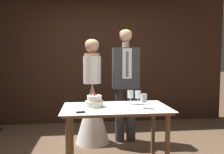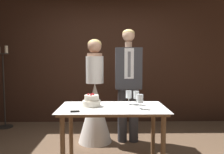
% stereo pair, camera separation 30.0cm
% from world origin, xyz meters
% --- Properties ---
extents(wall_back, '(5.43, 0.12, 2.91)m').
position_xyz_m(wall_back, '(0.00, 2.05, 1.46)').
color(wall_back, '#382116').
rests_on(wall_back, ground_plane).
extents(cake_table, '(1.31, 0.73, 0.75)m').
position_xyz_m(cake_table, '(0.07, 0.02, 0.65)').
color(cake_table, brown).
rests_on(cake_table, ground_plane).
extents(tiered_cake, '(0.23, 0.23, 0.16)m').
position_xyz_m(tiered_cake, '(-0.19, 0.07, 0.81)').
color(tiered_cake, silver).
rests_on(tiered_cake, cake_table).
extents(cake_knife, '(0.43, 0.08, 0.02)m').
position_xyz_m(cake_knife, '(-0.27, -0.23, 0.76)').
color(cake_knife, silver).
rests_on(cake_knife, cake_table).
extents(wine_glass_near, '(0.08, 0.08, 0.17)m').
position_xyz_m(wine_glass_near, '(0.39, -0.09, 0.86)').
color(wine_glass_near, silver).
rests_on(wine_glass_near, cake_table).
extents(wine_glass_middle, '(0.08, 0.08, 0.18)m').
position_xyz_m(wine_glass_middle, '(0.28, 0.18, 0.87)').
color(wine_glass_middle, silver).
rests_on(wine_glass_middle, cake_table).
extents(wine_glass_far, '(0.07, 0.07, 0.18)m').
position_xyz_m(wine_glass_far, '(0.38, 0.16, 0.87)').
color(wine_glass_far, silver).
rests_on(wine_glass_far, cake_table).
extents(bride, '(0.54, 0.54, 1.65)m').
position_xyz_m(bride, '(-0.20, 0.84, 0.61)').
color(bride, white).
rests_on(bride, ground_plane).
extents(groom, '(0.41, 0.25, 1.81)m').
position_xyz_m(groom, '(0.34, 0.84, 1.00)').
color(groom, '#38383D').
rests_on(groom, ground_plane).
extents(candle_stand, '(0.28, 0.28, 1.60)m').
position_xyz_m(candle_stand, '(-2.02, 1.63, 0.75)').
color(candle_stand, black).
rests_on(candle_stand, ground_plane).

